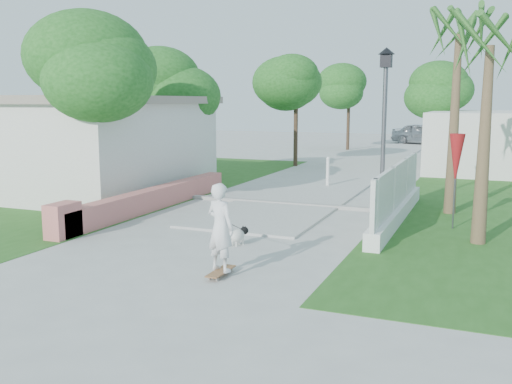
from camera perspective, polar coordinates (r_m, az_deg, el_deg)
The scene contains 21 objects.
ground at distance 11.63m, azimuth -6.84°, elevation -6.25°, with size 90.00×90.00×0.00m, color #B7B7B2.
path_strip at distance 30.45m, azimuth 11.71°, elevation 3.18°, with size 3.20×36.00×0.06m, color #B7B7B2.
curb at distance 16.99m, azimuth 2.99°, elevation -1.15°, with size 6.50×0.25×0.10m, color #999993.
grass_left at distance 21.95m, azimuth -12.74°, elevation 0.85°, with size 8.00×20.00×0.01m, color #27561B.
pink_wall at distance 16.21m, azimuth -11.00°, elevation -0.86°, with size 0.45×8.20×0.80m.
house_left at distance 20.81m, azimuth -18.32°, elevation 4.69°, with size 8.40×7.40×3.23m.
lattice_fence at distance 15.15m, azimuth 13.98°, elevation -0.76°, with size 0.35×7.00×1.50m.
building_right at distance 27.86m, azimuth 23.28°, elevation 4.72°, with size 6.00×8.00×2.60m, color silver.
street_lamp at distance 15.52m, azimuth 12.68°, elevation 6.51°, with size 0.44×0.44×4.44m.
bollard at distance 20.64m, azimuth 7.19°, elevation 2.11°, with size 0.14×0.14×1.09m.
patio_umbrella at distance 14.38m, azimuth 19.39°, elevation 3.07°, with size 0.36×0.36×2.30m.
tree_left_near at distance 16.22m, azimuth -16.08°, elevation 11.42°, with size 3.60×3.60×5.28m.
tree_left_mid at distance 21.31m, azimuth -8.92°, elevation 10.14°, with size 3.20×3.20×4.85m.
tree_path_left at distance 27.14m, azimuth 4.07°, elevation 10.66°, with size 3.40×3.40×5.23m.
tree_path_right at distance 29.86m, azimuth 18.08°, elevation 9.47°, with size 3.00×3.00×4.79m.
tree_path_far at distance 36.72m, azimuth 9.31°, elevation 10.15°, with size 3.20×3.20×5.17m.
palm_far at distance 16.38m, azimuth 19.58°, elevation 13.55°, with size 1.80×1.80×5.30m.
palm_near at distance 13.03m, azimuth 22.32°, elevation 12.34°, with size 1.80×1.80×4.70m.
skateboarder at distance 10.84m, azimuth -3.10°, elevation -3.25°, with size 0.94×2.74×1.66m.
dog at distance 12.28m, azimuth -1.73°, elevation -4.32°, with size 0.39×0.55×0.40m.
parked_car at distance 42.05m, azimuth 16.38°, elevation 5.58°, with size 1.79×4.45×1.52m, color #ABADB3.
Camera 1 is at (5.48, -9.79, 3.06)m, focal length 40.00 mm.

